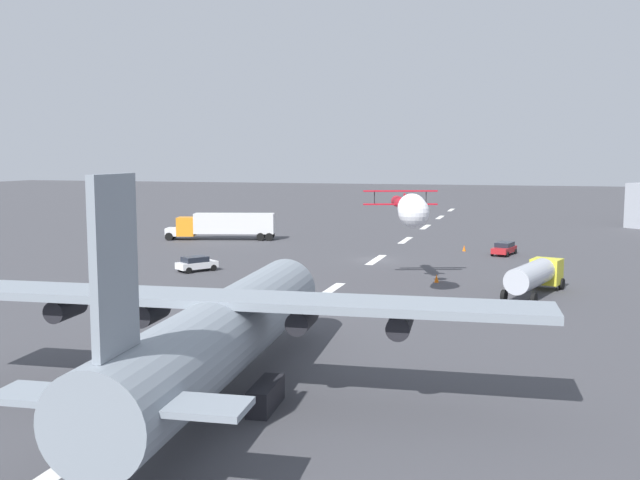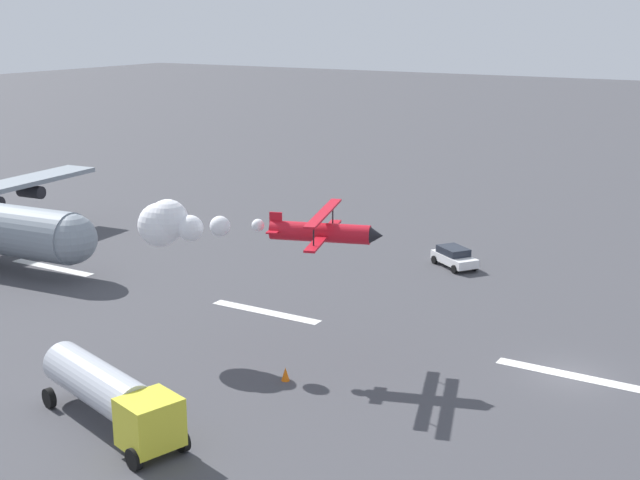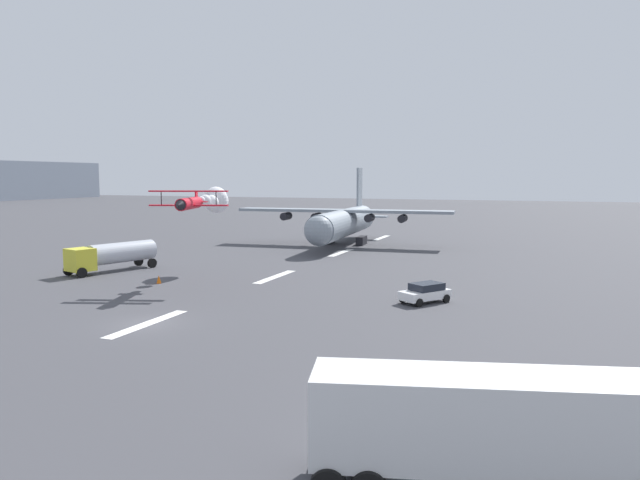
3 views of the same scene
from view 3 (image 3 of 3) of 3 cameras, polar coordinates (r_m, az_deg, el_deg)
The scene contains 11 objects.
ground_plane at distance 41.25m, azimuth -16.21°, elevation -7.71°, with size 440.00×440.00×0.00m, color #424247.
runway_stripe_4 at distance 41.25m, azimuth -16.21°, elevation -7.71°, with size 8.00×0.90×0.01m, color white.
runway_stripe_5 at distance 57.85m, azimuth -4.33°, elevation -3.54°, with size 8.00×0.90×0.01m, color white.
runway_stripe_6 at distance 75.95m, azimuth 2.04°, elevation -1.22°, with size 8.00×0.90×0.01m, color white.
runway_stripe_7 at distance 94.70m, azimuth 5.91°, elevation 0.21°, with size 8.00×0.90×0.01m, color white.
cargo_transport_plane at distance 83.26m, azimuth 2.09°, elevation 1.71°, with size 26.64×30.94×11.06m.
stunt_biplane_red at distance 60.18m, azimuth -10.44°, elevation 3.76°, with size 13.65×7.35×2.71m.
semi_truck_orange at distance 20.01m, azimuth 20.57°, elevation -16.46°, with size 6.59×15.28×3.70m.
fuel_tanker_truck at distance 64.35m, azimuth -19.38°, elevation -1.33°, with size 9.68×5.27×2.90m.
followme_car_yellow at distance 46.62m, azimuth 10.07°, elevation -4.96°, with size 4.33×3.80×1.52m.
traffic_cone_far at distance 56.11m, azimuth -15.20°, elevation -3.66°, with size 0.44×0.44×0.75m, color orange.
Camera 3 is at (-31.82, -24.40, 9.68)m, focal length 33.36 mm.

